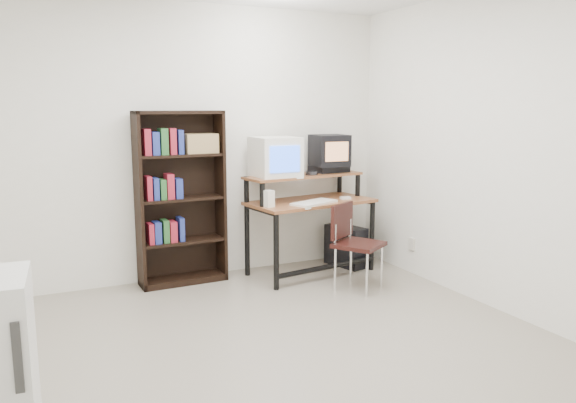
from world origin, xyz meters
name	(u,v)px	position (x,y,z in m)	size (l,w,h in m)	color
floor	(277,356)	(0.00, 0.00, -0.01)	(4.00, 4.00, 0.01)	#9F9583
back_wall	(191,144)	(0.00, 2.00, 1.30)	(4.00, 0.01, 2.60)	white
front_wall	(535,220)	(0.00, -2.00, 1.30)	(4.00, 0.01, 2.60)	white
right_wall	(509,152)	(2.00, 0.00, 1.30)	(0.01, 4.00, 2.60)	white
computer_desk	(309,205)	(1.08, 1.62, 0.69)	(1.30, 0.78, 0.98)	brown
crt_monitor	(275,157)	(0.75, 1.71, 1.17)	(0.42, 0.43, 0.39)	white
vcr	(329,169)	(1.40, 1.79, 1.01)	(0.36, 0.26, 0.08)	black
crt_tv	(329,150)	(1.38, 1.76, 1.21)	(0.35, 0.35, 0.32)	black
cd_spindle	(312,174)	(1.12, 1.65, 0.99)	(0.12, 0.12, 0.05)	#26262B
keyboard	(314,203)	(1.03, 1.42, 0.74)	(0.47, 0.21, 0.04)	white
mousepad	(346,200)	(1.45, 1.54, 0.72)	(0.22, 0.18, 0.01)	black
mouse	(345,198)	(1.44, 1.53, 0.74)	(0.10, 0.06, 0.03)	white
desk_speaker	(269,200)	(0.57, 1.44, 0.80)	(0.08, 0.07, 0.17)	white
pc_tower	(346,246)	(1.54, 1.66, 0.21)	(0.20, 0.45, 0.42)	black
school_chair	(353,237)	(1.21, 1.01, 0.48)	(0.53, 0.53, 0.78)	black
bookshelf	(180,195)	(-0.15, 1.85, 0.84)	(0.82, 0.30, 1.61)	black
wall_outlet	(412,244)	(1.99, 1.15, 0.30)	(0.02, 0.08, 0.12)	beige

